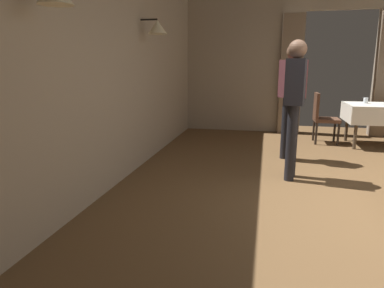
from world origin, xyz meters
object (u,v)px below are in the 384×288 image
(person_diner_standing_aside, at_px, (292,93))
(glass_far_c, at_px, (366,100))
(person_waiter_by_doorway, at_px, (295,98))
(chair_far_left, at_px, (322,115))

(person_diner_standing_aside, bearing_deg, glass_far_c, 45.73)
(glass_far_c, height_order, person_waiter_by_doorway, person_waiter_by_doorway)
(glass_far_c, distance_m, person_diner_standing_aside, 2.01)
(chair_far_left, distance_m, person_waiter_by_doorway, 2.46)
(glass_far_c, distance_m, person_waiter_by_doorway, 2.77)
(glass_far_c, xyz_separation_m, person_diner_standing_aside, (-1.39, -1.43, 0.22))
(person_waiter_by_doorway, relative_size, person_diner_standing_aside, 1.00)
(glass_far_c, bearing_deg, person_waiter_by_doorway, -120.94)
(chair_far_left, bearing_deg, person_diner_standing_aside, -115.82)
(chair_far_left, height_order, glass_far_c, chair_far_left)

